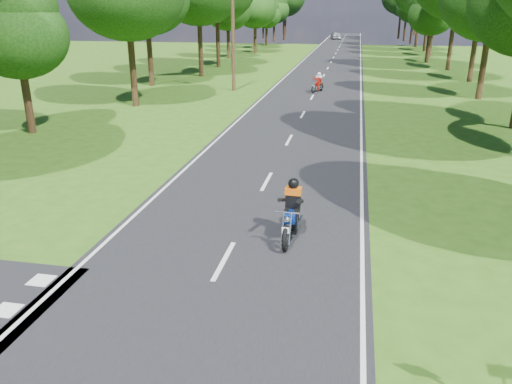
# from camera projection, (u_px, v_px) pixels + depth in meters

# --- Properties ---
(ground) EXTENTS (160.00, 160.00, 0.00)m
(ground) POSITION_uv_depth(u_px,v_px,m) (199.00, 307.00, 10.26)
(ground) COLOR #2C5212
(ground) RESTS_ON ground
(main_road) EXTENTS (7.00, 140.00, 0.02)m
(main_road) POSITION_uv_depth(u_px,v_px,m) (331.00, 62.00, 56.27)
(main_road) COLOR black
(main_road) RESTS_ON ground
(road_markings) EXTENTS (7.40, 140.00, 0.01)m
(road_markings) POSITION_uv_depth(u_px,v_px,m) (329.00, 64.00, 54.57)
(road_markings) COLOR silver
(road_markings) RESTS_ON main_road
(telegraph_pole) EXTENTS (1.20, 0.26, 8.00)m
(telegraph_pole) POSITION_uv_depth(u_px,v_px,m) (233.00, 33.00, 35.70)
(telegraph_pole) COLOR #382616
(telegraph_pole) RESTS_ON ground
(rider_near_blue) EXTENTS (0.71, 1.94, 1.60)m
(rider_near_blue) POSITION_uv_depth(u_px,v_px,m) (292.00, 209.00, 13.06)
(rider_near_blue) COLOR #0D2F97
(rider_near_blue) RESTS_ON main_road
(rider_far_red) EXTENTS (1.08, 1.77, 1.40)m
(rider_far_red) POSITION_uv_depth(u_px,v_px,m) (318.00, 82.00, 36.14)
(rider_far_red) COLOR maroon
(rider_far_red) RESTS_ON main_road
(distant_car) EXTENTS (2.49, 4.42, 1.42)m
(distant_car) POSITION_uv_depth(u_px,v_px,m) (336.00, 35.00, 97.13)
(distant_car) COLOR #AAACB1
(distant_car) RESTS_ON main_road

